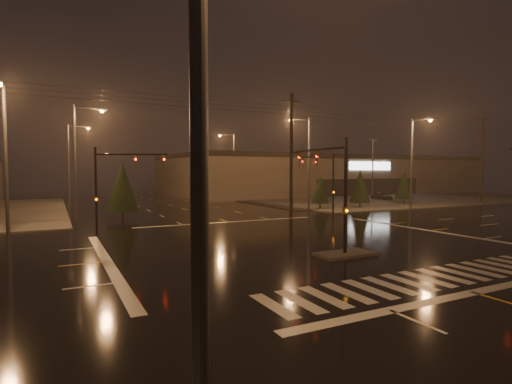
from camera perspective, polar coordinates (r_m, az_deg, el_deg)
ground at (r=24.26m, az=6.50°, el=-7.23°), size 140.00×140.00×0.00m
sidewalk_ne at (r=66.13m, az=13.90°, el=-0.76°), size 36.00×36.00×0.12m
median_island at (r=21.09m, az=12.57°, el=-8.63°), size 3.00×1.60×0.15m
crosswalk at (r=17.64m, az=23.16°, el=-11.34°), size 15.00×2.60×0.01m
stop_bar_near at (r=16.48m, az=28.63°, el=-12.48°), size 16.00×0.50×0.01m
stop_bar_far at (r=33.88m, az=-3.83°, el=-4.29°), size 16.00×0.50×0.01m
parking_lot at (r=68.08m, az=18.18°, el=-0.74°), size 50.00×24.00×0.08m
retail_building at (r=81.63m, az=9.24°, el=2.64°), size 60.20×28.30×7.20m
signal_mast_median at (r=21.39m, az=11.10°, el=1.47°), size 0.25×4.59×6.00m
signal_mast_ne at (r=37.64m, az=10.11°, el=2.18°), size 4.84×1.86×6.00m
signal_mast_nw at (r=30.27m, az=-19.97°, el=1.86°), size 4.84×1.86×6.00m
streetlight_0 at (r=5.51m, az=-4.95°, el=18.81°), size 2.77×0.32×10.00m
streetlight_1 at (r=37.99m, az=-24.01°, el=5.01°), size 2.77×0.32×10.00m
streetlight_2 at (r=53.97m, az=-24.89°, el=4.32°), size 2.77×0.32×10.00m
streetlight_3 at (r=43.42m, az=7.24°, el=4.96°), size 2.77×0.32×10.00m
streetlight_4 at (r=61.01m, az=-3.40°, el=4.41°), size 2.77×0.32×10.00m
streetlight_5 at (r=31.26m, az=-32.24°, el=5.29°), size 0.32×2.77×10.00m
streetlight_6 at (r=46.97m, az=21.65°, el=4.62°), size 0.32×2.77×10.00m
utility_pole_1 at (r=40.02m, az=5.06°, el=5.61°), size 2.20×0.32×12.00m
utility_pole_2 at (r=61.42m, az=29.61°, el=4.32°), size 2.20×0.32×12.00m
conifer_0 at (r=45.37m, az=9.17°, el=0.40°), size 2.02×2.02×3.85m
conifer_1 at (r=47.69m, az=14.66°, el=0.85°), size 2.42×2.42×4.49m
conifer_2 at (r=55.14m, az=20.39°, el=0.97°), size 2.34×2.34×4.35m
conifer_3 at (r=37.51m, az=-18.56°, el=0.81°), size 2.91×2.91×5.24m
car_parked at (r=62.14m, az=17.47°, el=-0.51°), size 1.84×3.89×1.29m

